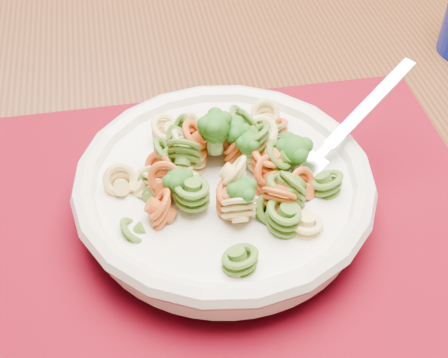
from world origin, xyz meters
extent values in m
cube|color=#4F301A|center=(0.00, 0.00, 0.00)|extent=(4.00, 4.00, 0.01)
cube|color=#573018|center=(0.02, -0.38, 0.74)|extent=(1.47, 0.95, 0.04)
cube|color=#5D0312|center=(0.03, -0.43, 0.76)|extent=(0.44, 0.34, 0.00)
cylinder|color=beige|center=(0.02, -0.43, 0.76)|extent=(0.11, 0.11, 0.01)
cylinder|color=beige|center=(0.02, -0.43, 0.78)|extent=(0.23, 0.23, 0.03)
torus|color=beige|center=(0.02, -0.43, 0.80)|extent=(0.25, 0.25, 0.02)
camera|label=1|loc=(-0.05, -0.79, 1.16)|focal=50.00mm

